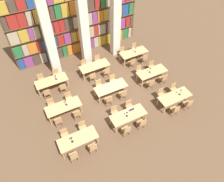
# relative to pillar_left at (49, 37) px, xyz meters

# --- Properties ---
(ground_plane) EXTENTS (40.00, 40.00, 0.00)m
(ground_plane) POSITION_rel_pillar_left_xyz_m (2.47, -4.01, -3.00)
(ground_plane) COLOR brown
(bookshelf_bank) EXTENTS (9.95, 0.35, 5.50)m
(bookshelf_bank) POSITION_rel_pillar_left_xyz_m (2.46, 1.46, -0.34)
(bookshelf_bank) COLOR brown
(bookshelf_bank) RESTS_ON ground_plane
(pillar_left) EXTENTS (0.60, 0.60, 6.00)m
(pillar_left) POSITION_rel_pillar_left_xyz_m (0.00, 0.00, 0.00)
(pillar_left) COLOR silver
(pillar_left) RESTS_ON ground_plane
(pillar_center) EXTENTS (0.60, 0.60, 6.00)m
(pillar_center) POSITION_rel_pillar_left_xyz_m (2.47, 0.00, 0.00)
(pillar_center) COLOR silver
(pillar_center) RESTS_ON ground_plane
(pillar_right) EXTENTS (0.60, 0.60, 6.00)m
(pillar_right) POSITION_rel_pillar_left_xyz_m (4.94, 0.00, 0.00)
(pillar_right) COLOR silver
(pillar_right) RESTS_ON ground_plane
(reading_table_0) EXTENTS (2.16, 0.88, 0.75)m
(reading_table_0) POSITION_rel_pillar_left_xyz_m (-0.79, -6.56, -2.32)
(reading_table_0) COLOR tan
(reading_table_0) RESTS_ON ground_plane
(chair_0) EXTENTS (0.42, 0.40, 0.89)m
(chair_0) POSITION_rel_pillar_left_xyz_m (-1.32, -7.28, -2.51)
(chair_0) COLOR tan
(chair_0) RESTS_ON ground_plane
(chair_1) EXTENTS (0.42, 0.40, 0.89)m
(chair_1) POSITION_rel_pillar_left_xyz_m (-1.32, -5.84, -2.51)
(chair_1) COLOR tan
(chair_1) RESTS_ON ground_plane
(chair_2) EXTENTS (0.42, 0.40, 0.89)m
(chair_2) POSITION_rel_pillar_left_xyz_m (-0.24, -7.28, -2.51)
(chair_2) COLOR tan
(chair_2) RESTS_ON ground_plane
(chair_3) EXTENTS (0.42, 0.40, 0.89)m
(chair_3) POSITION_rel_pillar_left_xyz_m (-0.24, -5.84, -2.51)
(chair_3) COLOR tan
(chair_3) RESTS_ON ground_plane
(desk_lamp_0) EXTENTS (0.14, 0.14, 0.46)m
(desk_lamp_0) POSITION_rel_pillar_left_xyz_m (-1.11, -6.60, -1.94)
(desk_lamp_0) COLOR #232328
(desk_lamp_0) RESTS_ON reading_table_0
(reading_table_1) EXTENTS (2.16, 0.88, 0.75)m
(reading_table_1) POSITION_rel_pillar_left_xyz_m (2.42, -6.44, -2.32)
(reading_table_1) COLOR tan
(reading_table_1) RESTS_ON ground_plane
(chair_4) EXTENTS (0.42, 0.40, 0.89)m
(chair_4) POSITION_rel_pillar_left_xyz_m (1.90, -7.16, -2.51)
(chair_4) COLOR tan
(chair_4) RESTS_ON ground_plane
(chair_5) EXTENTS (0.42, 0.40, 0.89)m
(chair_5) POSITION_rel_pillar_left_xyz_m (1.90, -5.71, -2.51)
(chair_5) COLOR tan
(chair_5) RESTS_ON ground_plane
(chair_6) EXTENTS (0.42, 0.40, 0.89)m
(chair_6) POSITION_rel_pillar_left_xyz_m (2.93, -7.16, -2.51)
(chair_6) COLOR tan
(chair_6) RESTS_ON ground_plane
(chair_7) EXTENTS (0.42, 0.40, 0.89)m
(chair_7) POSITION_rel_pillar_left_xyz_m (2.93, -5.71, -2.51)
(chair_7) COLOR tan
(chair_7) RESTS_ON ground_plane
(desk_lamp_1) EXTENTS (0.14, 0.14, 0.39)m
(desk_lamp_1) POSITION_rel_pillar_left_xyz_m (2.30, -6.47, -1.98)
(desk_lamp_1) COLOR #232328
(desk_lamp_1) RESTS_ON reading_table_1
(laptop) EXTENTS (0.32, 0.22, 0.21)m
(laptop) POSITION_rel_pillar_left_xyz_m (2.76, -6.19, -2.21)
(laptop) COLOR silver
(laptop) RESTS_ON reading_table_1
(reading_table_2) EXTENTS (2.16, 0.88, 0.75)m
(reading_table_2) POSITION_rel_pillar_left_xyz_m (5.78, -6.54, -2.32)
(reading_table_2) COLOR tan
(reading_table_2) RESTS_ON ground_plane
(chair_8) EXTENTS (0.42, 0.40, 0.89)m
(chair_8) POSITION_rel_pillar_left_xyz_m (5.29, -7.26, -2.51)
(chair_8) COLOR tan
(chair_8) RESTS_ON ground_plane
(chair_9) EXTENTS (0.42, 0.40, 0.89)m
(chair_9) POSITION_rel_pillar_left_xyz_m (5.29, -5.81, -2.51)
(chair_9) COLOR tan
(chair_9) RESTS_ON ground_plane
(chair_10) EXTENTS (0.42, 0.40, 0.89)m
(chair_10) POSITION_rel_pillar_left_xyz_m (6.31, -7.26, -2.51)
(chair_10) COLOR tan
(chair_10) RESTS_ON ground_plane
(chair_11) EXTENTS (0.42, 0.40, 0.89)m
(chair_11) POSITION_rel_pillar_left_xyz_m (6.31, -5.81, -2.51)
(chair_11) COLOR tan
(chair_11) RESTS_ON ground_plane
(desk_lamp_2) EXTENTS (0.14, 0.14, 0.48)m
(desk_lamp_2) POSITION_rel_pillar_left_xyz_m (6.13, -6.55, -1.92)
(desk_lamp_2) COLOR #232328
(desk_lamp_2) RESTS_ON reading_table_2
(reading_table_3) EXTENTS (2.16, 0.88, 0.75)m
(reading_table_3) POSITION_rel_pillar_left_xyz_m (-0.77, -4.08, -2.32)
(reading_table_3) COLOR tan
(reading_table_3) RESTS_ON ground_plane
(chair_12) EXTENTS (0.42, 0.40, 0.89)m
(chair_12) POSITION_rel_pillar_left_xyz_m (-1.36, -4.80, -2.51)
(chair_12) COLOR tan
(chair_12) RESTS_ON ground_plane
(chair_13) EXTENTS (0.42, 0.40, 0.89)m
(chair_13) POSITION_rel_pillar_left_xyz_m (-1.36, -3.35, -2.51)
(chair_13) COLOR tan
(chair_13) RESTS_ON ground_plane
(chair_14) EXTENTS (0.42, 0.40, 0.89)m
(chair_14) POSITION_rel_pillar_left_xyz_m (-0.19, -4.80, -2.51)
(chair_14) COLOR tan
(chair_14) RESTS_ON ground_plane
(chair_15) EXTENTS (0.42, 0.40, 0.89)m
(chair_15) POSITION_rel_pillar_left_xyz_m (-0.19, -3.35, -2.51)
(chair_15) COLOR tan
(chair_15) RESTS_ON ground_plane
(desk_lamp_3) EXTENTS (0.14, 0.14, 0.47)m
(desk_lamp_3) POSITION_rel_pillar_left_xyz_m (-0.56, -4.06, -1.93)
(desk_lamp_3) COLOR #232328
(desk_lamp_3) RESTS_ON reading_table_3
(reading_table_4) EXTENTS (2.16, 0.88, 0.75)m
(reading_table_4) POSITION_rel_pillar_left_xyz_m (2.54, -3.96, -2.32)
(reading_table_4) COLOR tan
(reading_table_4) RESTS_ON ground_plane
(chair_16) EXTENTS (0.42, 0.40, 0.89)m
(chair_16) POSITION_rel_pillar_left_xyz_m (2.02, -4.68, -2.51)
(chair_16) COLOR tan
(chair_16) RESTS_ON ground_plane
(chair_17) EXTENTS (0.42, 0.40, 0.89)m
(chair_17) POSITION_rel_pillar_left_xyz_m (2.02, -3.24, -2.51)
(chair_17) COLOR tan
(chair_17) RESTS_ON ground_plane
(chair_18) EXTENTS (0.42, 0.40, 0.89)m
(chair_18) POSITION_rel_pillar_left_xyz_m (3.07, -4.68, -2.51)
(chair_18) COLOR tan
(chair_18) RESTS_ON ground_plane
(chair_19) EXTENTS (0.42, 0.40, 0.89)m
(chair_19) POSITION_rel_pillar_left_xyz_m (3.07, -3.24, -2.51)
(chair_19) COLOR tan
(chair_19) RESTS_ON ground_plane
(reading_table_5) EXTENTS (2.16, 0.88, 0.75)m
(reading_table_5) POSITION_rel_pillar_left_xyz_m (5.79, -3.97, -2.32)
(reading_table_5) COLOR tan
(reading_table_5) RESTS_ON ground_plane
(chair_20) EXTENTS (0.42, 0.40, 0.89)m
(chair_20) POSITION_rel_pillar_left_xyz_m (5.21, -4.70, -2.51)
(chair_20) COLOR tan
(chair_20) RESTS_ON ground_plane
(chair_21) EXTENTS (0.42, 0.40, 0.89)m
(chair_21) POSITION_rel_pillar_left_xyz_m (5.21, -3.25, -2.51)
(chair_21) COLOR tan
(chair_21) RESTS_ON ground_plane
(chair_22) EXTENTS (0.42, 0.40, 0.89)m
(chair_22) POSITION_rel_pillar_left_xyz_m (6.29, -4.70, -2.51)
(chair_22) COLOR tan
(chair_22) RESTS_ON ground_plane
(chair_23) EXTENTS (0.42, 0.40, 0.89)m
(chair_23) POSITION_rel_pillar_left_xyz_m (6.29, -3.25, -2.51)
(chair_23) COLOR tan
(chair_23) RESTS_ON ground_plane
(desk_lamp_4) EXTENTS (0.14, 0.14, 0.43)m
(desk_lamp_4) POSITION_rel_pillar_left_xyz_m (5.60, -3.95, -1.96)
(desk_lamp_4) COLOR #232328
(desk_lamp_4) RESTS_ON reading_table_5
(reading_table_6) EXTENTS (2.16, 0.88, 0.75)m
(reading_table_6) POSITION_rel_pillar_left_xyz_m (-0.77, -1.59, -2.32)
(reading_table_6) COLOR tan
(reading_table_6) RESTS_ON ground_plane
(chair_24) EXTENTS (0.42, 0.40, 0.89)m
(chair_24) POSITION_rel_pillar_left_xyz_m (-1.33, -2.32, -2.51)
(chair_24) COLOR tan
(chair_24) RESTS_ON ground_plane
(chair_25) EXTENTS (0.42, 0.40, 0.89)m
(chair_25) POSITION_rel_pillar_left_xyz_m (-1.33, -0.87, -2.51)
(chair_25) COLOR tan
(chair_25) RESTS_ON ground_plane
(chair_26) EXTENTS (0.42, 0.40, 0.89)m
(chair_26) POSITION_rel_pillar_left_xyz_m (-0.25, -2.32, -2.51)
(chair_26) COLOR tan
(chair_26) RESTS_ON ground_plane
(chair_27) EXTENTS (0.42, 0.40, 0.89)m
(chair_27) POSITION_rel_pillar_left_xyz_m (-0.25, -0.87, -2.51)
(chair_27) COLOR tan
(chair_27) RESTS_ON ground_plane
(desk_lamp_5) EXTENTS (0.14, 0.14, 0.40)m
(desk_lamp_5) POSITION_rel_pillar_left_xyz_m (-0.44, -1.63, -1.98)
(desk_lamp_5) COLOR #232328
(desk_lamp_5) RESTS_ON reading_table_6
(reading_table_7) EXTENTS (2.16, 0.88, 0.75)m
(reading_table_7) POSITION_rel_pillar_left_xyz_m (2.45, -1.53, -2.32)
(reading_table_7) COLOR tan
(reading_table_7) RESTS_ON ground_plane
(chair_28) EXTENTS (0.42, 0.40, 0.89)m
(chair_28) POSITION_rel_pillar_left_xyz_m (1.94, -2.26, -2.51)
(chair_28) COLOR tan
(chair_28) RESTS_ON ground_plane
(chair_29) EXTENTS (0.42, 0.40, 0.89)m
(chair_29) POSITION_rel_pillar_left_xyz_m (1.94, -0.81, -2.51)
(chair_29) COLOR tan
(chair_29) RESTS_ON ground_plane
(chair_30) EXTENTS (0.42, 0.40, 0.89)m
(chair_30) POSITION_rel_pillar_left_xyz_m (3.04, -2.26, -2.51)
(chair_30) COLOR tan
(chair_30) RESTS_ON ground_plane
(chair_31) EXTENTS (0.42, 0.40, 0.89)m
(chair_31) POSITION_rel_pillar_left_xyz_m (3.04, -0.81, -2.51)
(chair_31) COLOR tan
(chair_31) RESTS_ON ground_plane
(reading_table_8) EXTENTS (2.16, 0.88, 0.75)m
(reading_table_8) POSITION_rel_pillar_left_xyz_m (5.79, -1.50, -2.32)
(reading_table_8) COLOR tan
(reading_table_8) RESTS_ON ground_plane
(chair_32) EXTENTS (0.42, 0.40, 0.89)m
(chair_32) POSITION_rel_pillar_left_xyz_m (5.22, -2.22, -2.51)
(chair_32) COLOR tan
(chair_32) RESTS_ON ground_plane
(chair_33) EXTENTS (0.42, 0.40, 0.89)m
(chair_33) POSITION_rel_pillar_left_xyz_m (5.22, -0.77, -2.51)
(chair_33) COLOR tan
(chair_33) RESTS_ON ground_plane
(chair_34) EXTENTS (0.42, 0.40, 0.89)m
(chair_34) POSITION_rel_pillar_left_xyz_m (6.30, -2.22, -2.51)
(chair_34) COLOR tan
(chair_34) RESTS_ON ground_plane
(chair_35) EXTENTS (0.42, 0.40, 0.89)m
(chair_35) POSITION_rel_pillar_left_xyz_m (6.30, -0.77, -2.51)
(chair_35) COLOR tan
(chair_35) RESTS_ON ground_plane
(desk_lamp_6) EXTENTS (0.14, 0.14, 0.46)m
(desk_lamp_6) POSITION_rel_pillar_left_xyz_m (5.89, -1.52, -1.94)
(desk_lamp_6) COLOR #232328
(desk_lamp_6) RESTS_ON reading_table_8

